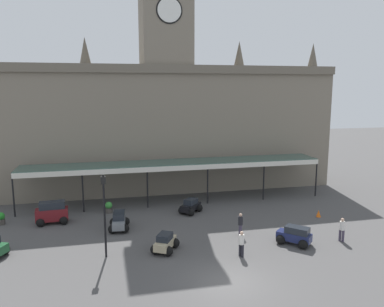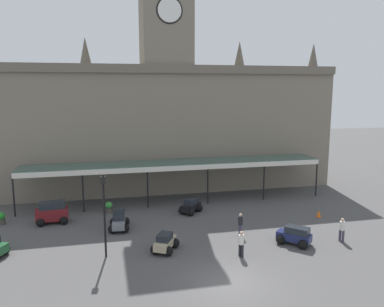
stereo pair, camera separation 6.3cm
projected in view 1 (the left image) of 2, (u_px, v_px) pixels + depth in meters
The scene contains 15 objects.
ground_plane at pixel (228, 283), 21.07m from camera, with size 140.00×140.00×0.00m, color #4A4848.
station_building at pixel (166, 119), 39.57m from camera, with size 34.49×5.59×21.54m.
entrance_canopy at pixel (175, 164), 35.48m from camera, with size 27.56×3.26×3.75m.
car_black_sedan at pixel (191, 207), 32.76m from camera, with size 2.21×2.22×1.19m.
car_navy_estate at pixel (295, 236), 26.14m from camera, with size 2.37×2.38×1.27m.
car_beige_sedan at pixel (165, 244), 25.09m from camera, with size 2.07×2.25×1.19m.
car_maroon_van at pixel (52, 214), 30.10m from camera, with size 2.46×1.71×1.77m.
car_grey_estate at pixel (119, 222), 28.95m from camera, with size 1.69×2.33×1.27m.
pedestrian_near_entrance at pixel (240, 224), 27.61m from camera, with size 0.34×0.39×1.67m.
pedestrian_crossing_forecourt at pixel (241, 243), 24.19m from camera, with size 0.34×0.37×1.67m.
pedestrian_beside_cars at pixel (342, 229), 26.60m from camera, with size 0.34×0.36×1.67m.
victorian_lamppost at pixel (104, 207), 23.76m from camera, with size 0.30×0.30×5.31m.
traffic_cone at pixel (319, 213), 31.75m from camera, with size 0.40×0.40×0.57m, color orange.
planter_by_canopy at pixel (109, 207), 32.76m from camera, with size 0.60×0.60×0.96m.
planter_near_kerb at pixel (1, 218), 29.97m from camera, with size 0.60×0.60×0.96m.
Camera 1 is at (-6.34, -18.63, 10.51)m, focal length 36.15 mm.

